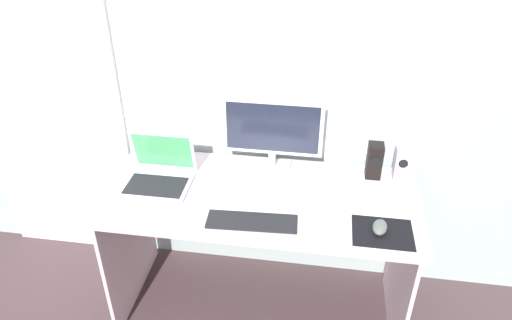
{
  "coord_description": "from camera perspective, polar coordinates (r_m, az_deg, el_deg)",
  "views": [
    {
      "loc": [
        0.25,
        -1.77,
        2.06
      ],
      "look_at": [
        -0.02,
        -0.02,
        0.95
      ],
      "focal_mm": 33.57,
      "sensor_mm": 36.0,
      "label": 1
    }
  ],
  "objects": [
    {
      "name": "door_left",
      "position": [
        2.76,
        -23.72,
        6.94
      ],
      "size": [
        0.82,
        0.02,
        2.02
      ],
      "primitive_type": "cube",
      "color": "white",
      "rests_on": "ground_plane"
    },
    {
      "name": "speaker_right",
      "position": [
        2.38,
        16.99,
        -0.37
      ],
      "size": [
        0.07,
        0.07,
        0.17
      ],
      "color": "silver",
      "rests_on": "desk"
    },
    {
      "name": "keyboard_external",
      "position": [
        2.05,
        -0.5,
        -7.34
      ],
      "size": [
        0.39,
        0.14,
        0.01
      ],
      "primitive_type": "cube",
      "rotation": [
        0.0,
        0.0,
        0.05
      ],
      "color": "black",
      "rests_on": "desk"
    },
    {
      "name": "mouse",
      "position": [
        2.07,
        14.54,
        -7.76
      ],
      "size": [
        0.08,
        0.11,
        0.04
      ],
      "primitive_type": "ellipsoid",
      "rotation": [
        0.0,
        0.0,
        -0.17
      ],
      "color": "#525853",
      "rests_on": "mousepad"
    },
    {
      "name": "laptop",
      "position": [
        2.32,
        -11.5,
        -1.63
      ],
      "size": [
        0.31,
        0.27,
        0.23
      ],
      "color": "silver",
      "rests_on": "desk"
    },
    {
      "name": "desk",
      "position": [
        2.31,
        0.48,
        -7.23
      ],
      "size": [
        1.46,
        0.65,
        0.75
      ],
      "color": "beige",
      "rests_on": "ground_plane"
    },
    {
      "name": "mousepad",
      "position": [
        2.07,
        14.84,
        -8.35
      ],
      "size": [
        0.25,
        0.2,
        0.0
      ],
      "primitive_type": "cube",
      "color": "black",
      "rests_on": "desk"
    },
    {
      "name": "ground_plane",
      "position": [
        2.73,
        0.42,
        -16.96
      ],
      "size": [
        8.0,
        8.0,
        0.0
      ],
      "primitive_type": "plane",
      "color": "#453435"
    },
    {
      "name": "speaker_near_monitor",
      "position": [
        2.36,
        13.93,
        -0.06
      ],
      "size": [
        0.07,
        0.08,
        0.18
      ],
      "color": "black",
      "rests_on": "desk"
    },
    {
      "name": "wall_back",
      "position": [
        2.3,
        1.91,
        11.48
      ],
      "size": [
        6.0,
        0.04,
        2.5
      ],
      "primitive_type": "cube",
      "color": "#A1B2AC",
      "rests_on": "ground_plane"
    },
    {
      "name": "monitor",
      "position": [
        2.29,
        1.98,
        3.32
      ],
      "size": [
        0.48,
        0.14,
        0.37
      ],
      "color": "white",
      "rests_on": "desk"
    }
  ]
}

